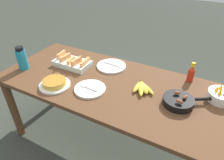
% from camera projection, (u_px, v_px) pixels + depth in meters
% --- Properties ---
extents(ground_plane, '(14.00, 14.00, 0.00)m').
position_uv_depth(ground_plane, '(112.00, 141.00, 2.00)').
color(ground_plane, '#383D33').
extents(dining_table, '(1.88, 0.81, 0.71)m').
position_uv_depth(dining_table, '(112.00, 92.00, 1.65)').
color(dining_table, brown).
rests_on(dining_table, ground_plane).
extents(banana_bunch, '(0.17, 0.20, 0.04)m').
position_uv_depth(banana_bunch, '(142.00, 88.00, 1.52)').
color(banana_bunch, yellow).
rests_on(banana_bunch, dining_table).
extents(melon_tray, '(0.33, 0.19, 0.10)m').
position_uv_depth(melon_tray, '(72.00, 63.00, 1.82)').
color(melon_tray, silver).
rests_on(melon_tray, dining_table).
extents(skillet, '(0.32, 0.24, 0.08)m').
position_uv_depth(skillet, '(179.00, 101.00, 1.38)').
color(skillet, black).
rests_on(skillet, dining_table).
extents(frittata_plate_center, '(0.24, 0.24, 0.05)m').
position_uv_depth(frittata_plate_center, '(55.00, 83.00, 1.56)').
color(frittata_plate_center, silver).
rests_on(frittata_plate_center, dining_table).
extents(empty_plate_near_front, '(0.24, 0.24, 0.02)m').
position_uv_depth(empty_plate_near_front, '(90.00, 89.00, 1.53)').
color(empty_plate_near_front, silver).
rests_on(empty_plate_near_front, dining_table).
extents(empty_plate_far_left, '(0.27, 0.27, 0.02)m').
position_uv_depth(empty_plate_far_left, '(111.00, 66.00, 1.82)').
color(empty_plate_far_left, silver).
rests_on(empty_plate_far_left, dining_table).
extents(fruit_bowl_mango, '(0.18, 0.18, 0.12)m').
position_uv_depth(fruit_bowl_mango, '(221.00, 96.00, 1.41)').
color(fruit_bowl_mango, silver).
rests_on(fruit_bowl_mango, dining_table).
extents(water_bottle, '(0.09, 0.09, 0.21)m').
position_uv_depth(water_bottle, '(22.00, 59.00, 1.74)').
color(water_bottle, teal).
rests_on(water_bottle, dining_table).
extents(hot_sauce_bottle, '(0.05, 0.05, 0.17)m').
position_uv_depth(hot_sauce_bottle, '(191.00, 73.00, 1.59)').
color(hot_sauce_bottle, '#B72814').
rests_on(hot_sauce_bottle, dining_table).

